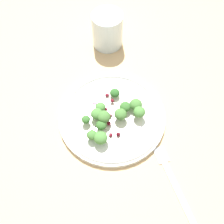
{
  "coord_description": "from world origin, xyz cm",
  "views": [
    {
      "loc": [
        25.27,
        15.9,
        57.11
      ],
      "look_at": [
        -2.41,
        -0.68,
        2.7
      ],
      "focal_mm": 46.29,
      "sensor_mm": 36.0,
      "label": 1
    }
  ],
  "objects_px": {
    "fork": "(174,183)",
    "water_glass": "(107,30)",
    "broccoli_floret_0": "(96,115)",
    "broccoli_floret_1": "(125,107)",
    "broccoli_floret_2": "(100,107)",
    "plate": "(112,116)"
  },
  "relations": [
    {
      "from": "plate",
      "to": "fork",
      "type": "relative_size",
      "value": 1.54
    },
    {
      "from": "plate",
      "to": "water_glass",
      "type": "bearing_deg",
      "value": -146.18
    },
    {
      "from": "broccoli_floret_0",
      "to": "water_glass",
      "type": "relative_size",
      "value": 0.29
    },
    {
      "from": "plate",
      "to": "broccoli_floret_2",
      "type": "relative_size",
      "value": 10.34
    },
    {
      "from": "fork",
      "to": "water_glass",
      "type": "relative_size",
      "value": 1.69
    },
    {
      "from": "broccoli_floret_1",
      "to": "broccoli_floret_2",
      "type": "distance_m",
      "value": 0.05
    },
    {
      "from": "plate",
      "to": "fork",
      "type": "height_order",
      "value": "plate"
    },
    {
      "from": "broccoli_floret_2",
      "to": "fork",
      "type": "xyz_separation_m",
      "value": [
        0.06,
        0.21,
        -0.02
      ]
    },
    {
      "from": "broccoli_floret_2",
      "to": "broccoli_floret_1",
      "type": "bearing_deg",
      "value": 120.51
    },
    {
      "from": "water_glass",
      "to": "broccoli_floret_0",
      "type": "bearing_deg",
      "value": 25.64
    },
    {
      "from": "broccoli_floret_1",
      "to": "broccoli_floret_0",
      "type": "bearing_deg",
      "value": -39.59
    },
    {
      "from": "broccoli_floret_0",
      "to": "broccoli_floret_2",
      "type": "bearing_deg",
      "value": -169.7
    },
    {
      "from": "plate",
      "to": "fork",
      "type": "distance_m",
      "value": 0.2
    },
    {
      "from": "broccoli_floret_0",
      "to": "broccoli_floret_1",
      "type": "height_order",
      "value": "broccoli_floret_0"
    },
    {
      "from": "plate",
      "to": "broccoli_floret_0",
      "type": "xyz_separation_m",
      "value": [
        0.03,
        -0.02,
        0.02
      ]
    },
    {
      "from": "fork",
      "to": "water_glass",
      "type": "bearing_deg",
      "value": -129.46
    },
    {
      "from": "broccoli_floret_1",
      "to": "water_glass",
      "type": "distance_m",
      "value": 0.22
    },
    {
      "from": "broccoli_floret_2",
      "to": "water_glass",
      "type": "distance_m",
      "value": 0.22
    },
    {
      "from": "plate",
      "to": "broccoli_floret_1",
      "type": "bearing_deg",
      "value": 143.5
    },
    {
      "from": "fork",
      "to": "broccoli_floret_2",
      "type": "bearing_deg",
      "value": -106.41
    },
    {
      "from": "broccoli_floret_1",
      "to": "fork",
      "type": "distance_m",
      "value": 0.19
    },
    {
      "from": "broccoli_floret_0",
      "to": "broccoli_floret_1",
      "type": "distance_m",
      "value": 0.07
    }
  ]
}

